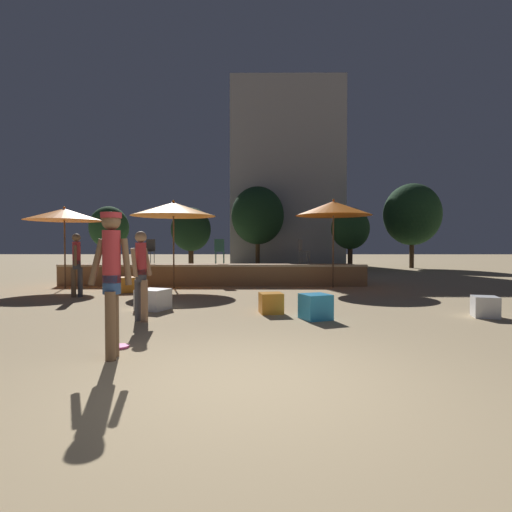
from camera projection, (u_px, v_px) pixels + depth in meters
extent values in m
plane|color=tan|center=(251.00, 384.00, 4.13)|extent=(120.00, 120.00, 0.00)
cube|color=olive|center=(216.00, 274.00, 15.18)|extent=(10.87, 2.54, 0.69)
cube|color=#CCB793|center=(212.00, 266.00, 13.94)|extent=(10.87, 0.12, 0.08)
cylinder|color=brown|center=(65.00, 254.00, 13.35)|extent=(0.05, 0.05, 2.27)
cone|color=orange|center=(64.00, 215.00, 13.31)|extent=(2.51, 2.51, 0.40)
sphere|color=orange|center=(64.00, 207.00, 13.30)|extent=(0.08, 0.08, 0.08)
cylinder|color=brown|center=(174.00, 252.00, 13.35)|extent=(0.05, 0.05, 2.42)
cone|color=orange|center=(173.00, 209.00, 13.32)|extent=(2.81, 2.81, 0.46)
sphere|color=orange|center=(173.00, 201.00, 13.31)|extent=(0.08, 0.08, 0.08)
cylinder|color=brown|center=(333.00, 252.00, 13.57)|extent=(0.05, 0.05, 2.45)
cone|color=orange|center=(333.00, 208.00, 13.53)|extent=(2.58, 2.58, 0.48)
sphere|color=orange|center=(333.00, 200.00, 13.52)|extent=(0.08, 0.08, 0.08)
cube|color=orange|center=(128.00, 285.00, 12.19)|extent=(0.62, 0.62, 0.47)
cube|color=white|center=(153.00, 299.00, 8.89)|extent=(0.78, 0.78, 0.46)
cube|color=#2D9EDB|center=(316.00, 307.00, 7.74)|extent=(0.66, 0.66, 0.49)
cube|color=orange|center=(271.00, 303.00, 8.42)|extent=(0.54, 0.54, 0.43)
cube|color=white|center=(485.00, 307.00, 7.96)|extent=(0.55, 0.55, 0.42)
cylinder|color=brown|center=(110.00, 326.00, 4.95)|extent=(0.13, 0.13, 0.86)
cylinder|color=brown|center=(114.00, 323.00, 5.13)|extent=(0.13, 0.13, 0.86)
cylinder|color=#2D4C7F|center=(112.00, 284.00, 5.03)|extent=(0.22, 0.22, 0.24)
cylinder|color=#B22D33|center=(112.00, 257.00, 5.02)|extent=(0.22, 0.22, 0.66)
cylinder|color=brown|center=(126.00, 262.00, 5.05)|extent=(0.14, 0.10, 0.59)
cylinder|color=brown|center=(97.00, 262.00, 5.00)|extent=(0.22, 0.11, 0.59)
sphere|color=brown|center=(111.00, 221.00, 5.01)|extent=(0.24, 0.24, 0.24)
cylinder|color=#B22D33|center=(111.00, 215.00, 5.01)|extent=(0.26, 0.26, 0.07)
cylinder|color=#3F3F47|center=(138.00, 300.00, 7.56)|extent=(0.13, 0.13, 0.79)
cylinder|color=#997051|center=(144.00, 301.00, 7.48)|extent=(0.13, 0.13, 0.79)
cylinder|color=#3F3F47|center=(141.00, 276.00, 7.51)|extent=(0.20, 0.20, 0.24)
cylinder|color=#B22D33|center=(141.00, 259.00, 7.50)|extent=(0.20, 0.20, 0.60)
cylinder|color=#997051|center=(134.00, 263.00, 7.36)|extent=(0.14, 0.17, 0.54)
cylinder|color=#997051|center=(147.00, 262.00, 7.65)|extent=(0.17, 0.22, 0.54)
sphere|color=#997051|center=(141.00, 237.00, 7.49)|extent=(0.21, 0.21, 0.21)
cylinder|color=#3F3F47|center=(80.00, 282.00, 11.05)|extent=(0.13, 0.13, 0.82)
cylinder|color=brown|center=(74.00, 283.00, 11.01)|extent=(0.13, 0.13, 0.82)
cylinder|color=#3F3F47|center=(77.00, 265.00, 11.02)|extent=(0.21, 0.21, 0.24)
cylinder|color=#B22D33|center=(77.00, 253.00, 11.01)|extent=(0.21, 0.21, 0.62)
cylinder|color=brown|center=(78.00, 255.00, 11.18)|extent=(0.14, 0.25, 0.55)
cylinder|color=brown|center=(75.00, 256.00, 10.85)|extent=(0.11, 0.14, 0.56)
sphere|color=brown|center=(76.00, 238.00, 11.00)|extent=(0.22, 0.22, 0.22)
cylinder|color=#1E4C47|center=(119.00, 257.00, 15.79)|extent=(0.02, 0.02, 0.45)
cylinder|color=#1E4C47|center=(111.00, 257.00, 15.70)|extent=(0.02, 0.02, 0.45)
cylinder|color=#1E4C47|center=(118.00, 257.00, 15.51)|extent=(0.02, 0.02, 0.45)
cylinder|color=#1E4C47|center=(110.00, 257.00, 15.41)|extent=(0.02, 0.02, 0.45)
cylinder|color=#1E4C47|center=(114.00, 251.00, 15.60)|extent=(0.40, 0.40, 0.02)
cube|color=#1E4C47|center=(114.00, 245.00, 15.43)|extent=(0.35, 0.14, 0.45)
cylinder|color=#1E4C47|center=(224.00, 257.00, 14.91)|extent=(0.02, 0.02, 0.45)
cylinder|color=#1E4C47|center=(216.00, 257.00, 14.91)|extent=(0.02, 0.02, 0.45)
cylinder|color=#1E4C47|center=(223.00, 258.00, 14.61)|extent=(0.02, 0.02, 0.45)
cylinder|color=#1E4C47|center=(215.00, 258.00, 14.61)|extent=(0.02, 0.02, 0.45)
cylinder|color=#1E4C47|center=(220.00, 251.00, 14.75)|extent=(0.40, 0.40, 0.02)
cube|color=#1E4C47|center=(219.00, 245.00, 14.58)|extent=(0.36, 0.03, 0.45)
cylinder|color=#47474C|center=(307.00, 257.00, 14.80)|extent=(0.02, 0.02, 0.45)
cylinder|color=#47474C|center=(310.00, 257.00, 15.07)|extent=(0.02, 0.02, 0.45)
cylinder|color=#47474C|center=(299.00, 257.00, 14.94)|extent=(0.02, 0.02, 0.45)
cylinder|color=#47474C|center=(302.00, 257.00, 15.21)|extent=(0.02, 0.02, 0.45)
cylinder|color=#47474C|center=(304.00, 251.00, 15.00)|extent=(0.40, 0.40, 0.02)
cube|color=#47474C|center=(300.00, 245.00, 15.07)|extent=(0.19, 0.33, 0.45)
cylinder|color=#2D3338|center=(143.00, 257.00, 14.81)|extent=(0.02, 0.02, 0.45)
cylinder|color=#2D3338|center=(150.00, 257.00, 14.74)|extent=(0.02, 0.02, 0.45)
cylinder|color=#2D3338|center=(147.00, 257.00, 15.10)|extent=(0.02, 0.02, 0.45)
cylinder|color=#2D3338|center=(154.00, 257.00, 15.04)|extent=(0.02, 0.02, 0.45)
cylinder|color=#2D3338|center=(149.00, 251.00, 14.92)|extent=(0.40, 0.40, 0.02)
cube|color=#2D3338|center=(151.00, 245.00, 15.08)|extent=(0.36, 0.10, 0.45)
cylinder|color=#E54C99|center=(120.00, 346.00, 5.58)|extent=(0.25, 0.25, 0.03)
cylinder|color=#3D2B1C|center=(191.00, 259.00, 21.90)|extent=(0.28, 0.28, 1.34)
ellipsoid|color=black|center=(191.00, 229.00, 21.86)|extent=(2.17, 2.17, 2.39)
cylinder|color=#3D2B1C|center=(258.00, 253.00, 25.93)|extent=(0.28, 0.28, 1.84)
ellipsoid|color=black|center=(258.00, 215.00, 25.87)|extent=(3.41, 3.41, 3.75)
cylinder|color=#3D2B1C|center=(412.00, 254.00, 25.26)|extent=(0.28, 0.28, 1.81)
ellipsoid|color=#19381E|center=(412.00, 214.00, 25.20)|extent=(3.54, 3.54, 3.89)
cylinder|color=#3D2B1C|center=(350.00, 258.00, 23.09)|extent=(0.28, 0.28, 1.43)
ellipsoid|color=#19381E|center=(350.00, 228.00, 23.05)|extent=(2.19, 2.19, 2.41)
cylinder|color=#3D2B1C|center=(109.00, 257.00, 23.35)|extent=(0.28, 0.28, 1.47)
ellipsoid|color=#1E4223|center=(109.00, 228.00, 23.30)|extent=(2.25, 2.25, 2.47)
cube|color=gray|center=(286.00, 176.00, 29.89)|extent=(8.08, 4.68, 13.30)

